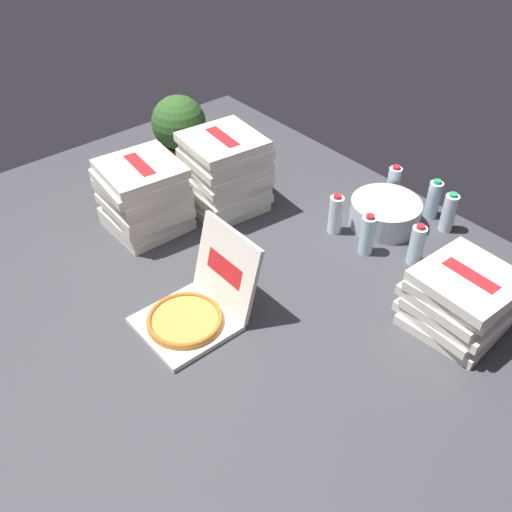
{
  "coord_description": "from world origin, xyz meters",
  "views": [
    {
      "loc": [
        1.44,
        -1.11,
        1.68
      ],
      "look_at": [
        0.01,
        0.1,
        0.14
      ],
      "focal_mm": 40.36,
      "sensor_mm": 36.0,
      "label": 1
    }
  ],
  "objects_px": {
    "water_bottle_0": "(393,185)",
    "open_pizza_box": "(196,307)",
    "ice_bucket": "(385,213)",
    "pizza_stack_left_near": "(460,299)",
    "water_bottle_2": "(433,199)",
    "potted_plant": "(179,128)",
    "pizza_stack_right_far": "(225,173)",
    "water_bottle_1": "(417,245)",
    "pizza_stack_center_near": "(144,197)",
    "water_bottle_4": "(367,235)",
    "water_bottle_3": "(336,214)",
    "water_bottle_5": "(449,213)"
  },
  "relations": [
    {
      "from": "water_bottle_1",
      "to": "water_bottle_3",
      "type": "bearing_deg",
      "value": -165.35
    },
    {
      "from": "pizza_stack_right_far",
      "to": "water_bottle_5",
      "type": "relative_size",
      "value": 1.92
    },
    {
      "from": "water_bottle_2",
      "to": "water_bottle_1",
      "type": "bearing_deg",
      "value": -64.12
    },
    {
      "from": "water_bottle_1",
      "to": "water_bottle_0",
      "type": "bearing_deg",
      "value": 141.15
    },
    {
      "from": "water_bottle_2",
      "to": "water_bottle_5",
      "type": "height_order",
      "value": "same"
    },
    {
      "from": "ice_bucket",
      "to": "water_bottle_4",
      "type": "relative_size",
      "value": 1.65
    },
    {
      "from": "water_bottle_1",
      "to": "water_bottle_2",
      "type": "bearing_deg",
      "value": 115.88
    },
    {
      "from": "pizza_stack_center_near",
      "to": "water_bottle_0",
      "type": "relative_size",
      "value": 1.92
    },
    {
      "from": "water_bottle_2",
      "to": "water_bottle_5",
      "type": "bearing_deg",
      "value": -18.2
    },
    {
      "from": "pizza_stack_left_near",
      "to": "potted_plant",
      "type": "height_order",
      "value": "potted_plant"
    },
    {
      "from": "pizza_stack_center_near",
      "to": "water_bottle_4",
      "type": "xyz_separation_m",
      "value": [
        0.82,
        0.67,
        -0.07
      ]
    },
    {
      "from": "pizza_stack_center_near",
      "to": "water_bottle_4",
      "type": "height_order",
      "value": "pizza_stack_center_near"
    },
    {
      "from": "pizza_stack_left_near",
      "to": "water_bottle_2",
      "type": "distance_m",
      "value": 0.75
    },
    {
      "from": "water_bottle_4",
      "to": "potted_plant",
      "type": "height_order",
      "value": "potted_plant"
    },
    {
      "from": "open_pizza_box",
      "to": "water_bottle_0",
      "type": "bearing_deg",
      "value": 92.32
    },
    {
      "from": "open_pizza_box",
      "to": "pizza_stack_left_near",
      "type": "xyz_separation_m",
      "value": [
        0.68,
        0.78,
        0.06
      ]
    },
    {
      "from": "pizza_stack_center_near",
      "to": "ice_bucket",
      "type": "bearing_deg",
      "value": 50.8
    },
    {
      "from": "open_pizza_box",
      "to": "potted_plant",
      "type": "height_order",
      "value": "potted_plant"
    },
    {
      "from": "ice_bucket",
      "to": "water_bottle_4",
      "type": "xyz_separation_m",
      "value": [
        0.09,
        -0.23,
        0.03
      ]
    },
    {
      "from": "water_bottle_3",
      "to": "pizza_stack_center_near",
      "type": "bearing_deg",
      "value": -132.5
    },
    {
      "from": "potted_plant",
      "to": "pizza_stack_center_near",
      "type": "bearing_deg",
      "value": -49.46
    },
    {
      "from": "water_bottle_0",
      "to": "water_bottle_2",
      "type": "relative_size",
      "value": 1.0
    },
    {
      "from": "ice_bucket",
      "to": "water_bottle_4",
      "type": "distance_m",
      "value": 0.25
    },
    {
      "from": "water_bottle_1",
      "to": "water_bottle_3",
      "type": "relative_size",
      "value": 1.0
    },
    {
      "from": "ice_bucket",
      "to": "pizza_stack_left_near",
      "type": "bearing_deg",
      "value": -26.19
    },
    {
      "from": "water_bottle_0",
      "to": "open_pizza_box",
      "type": "bearing_deg",
      "value": -87.68
    },
    {
      "from": "open_pizza_box",
      "to": "water_bottle_3",
      "type": "relative_size",
      "value": 2.12
    },
    {
      "from": "pizza_stack_right_far",
      "to": "pizza_stack_left_near",
      "type": "xyz_separation_m",
      "value": [
        1.25,
        0.19,
        -0.07
      ]
    },
    {
      "from": "pizza_stack_right_far",
      "to": "water_bottle_1",
      "type": "relative_size",
      "value": 1.92
    },
    {
      "from": "potted_plant",
      "to": "water_bottle_1",
      "type": "bearing_deg",
      "value": 11.18
    },
    {
      "from": "pizza_stack_left_near",
      "to": "open_pizza_box",
      "type": "bearing_deg",
      "value": -131.16
    },
    {
      "from": "ice_bucket",
      "to": "water_bottle_3",
      "type": "xyz_separation_m",
      "value": [
        -0.12,
        -0.23,
        0.03
      ]
    },
    {
      "from": "open_pizza_box",
      "to": "pizza_stack_center_near",
      "type": "bearing_deg",
      "value": 164.57
    },
    {
      "from": "water_bottle_3",
      "to": "water_bottle_0",
      "type": "bearing_deg",
      "value": 88.92
    },
    {
      "from": "water_bottle_2",
      "to": "potted_plant",
      "type": "bearing_deg",
      "value": -152.98
    },
    {
      "from": "open_pizza_box",
      "to": "potted_plant",
      "type": "distance_m",
      "value": 1.3
    },
    {
      "from": "water_bottle_4",
      "to": "potted_plant",
      "type": "relative_size",
      "value": 0.53
    },
    {
      "from": "pizza_stack_left_near",
      "to": "pizza_stack_center_near",
      "type": "relative_size",
      "value": 0.95
    },
    {
      "from": "open_pizza_box",
      "to": "pizza_stack_left_near",
      "type": "relative_size",
      "value": 1.16
    },
    {
      "from": "pizza_stack_left_near",
      "to": "water_bottle_4",
      "type": "distance_m",
      "value": 0.54
    },
    {
      "from": "pizza_stack_right_far",
      "to": "ice_bucket",
      "type": "relative_size",
      "value": 1.17
    },
    {
      "from": "pizza_stack_left_near",
      "to": "pizza_stack_center_near",
      "type": "bearing_deg",
      "value": -156.39
    },
    {
      "from": "water_bottle_2",
      "to": "water_bottle_4",
      "type": "relative_size",
      "value": 1.0
    },
    {
      "from": "water_bottle_4",
      "to": "water_bottle_5",
      "type": "xyz_separation_m",
      "value": [
        0.13,
        0.43,
        0.0
      ]
    },
    {
      "from": "water_bottle_0",
      "to": "pizza_stack_left_near",
      "type": "bearing_deg",
      "value": -34.07
    },
    {
      "from": "open_pizza_box",
      "to": "pizza_stack_right_far",
      "type": "xyz_separation_m",
      "value": [
        -0.57,
        0.59,
        0.12
      ]
    },
    {
      "from": "pizza_stack_left_near",
      "to": "ice_bucket",
      "type": "height_order",
      "value": "pizza_stack_left_near"
    },
    {
      "from": "water_bottle_5",
      "to": "potted_plant",
      "type": "height_order",
      "value": "potted_plant"
    },
    {
      "from": "pizza_stack_right_far",
      "to": "pizza_stack_center_near",
      "type": "xyz_separation_m",
      "value": [
        -0.11,
        -0.41,
        -0.02
      ]
    },
    {
      "from": "pizza_stack_right_far",
      "to": "potted_plant",
      "type": "bearing_deg",
      "value": 170.8
    }
  ]
}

